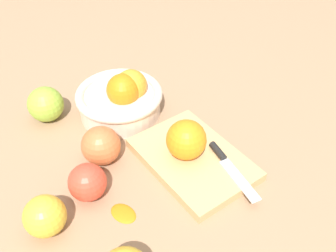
# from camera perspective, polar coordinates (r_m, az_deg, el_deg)

# --- Properties ---
(ground_plane) EXTENTS (2.40, 2.40, 0.00)m
(ground_plane) POSITION_cam_1_polar(r_m,az_deg,el_deg) (0.79, -6.05, -4.68)
(ground_plane) COLOR #997556
(bowl) EXTENTS (0.20, 0.20, 0.11)m
(bowl) POSITION_cam_1_polar(r_m,az_deg,el_deg) (0.87, -6.95, 4.14)
(bowl) COLOR beige
(bowl) RESTS_ON ground_plane
(cutting_board) EXTENTS (0.24, 0.17, 0.02)m
(cutting_board) POSITION_cam_1_polar(r_m,az_deg,el_deg) (0.77, 3.71, -4.95)
(cutting_board) COLOR tan
(cutting_board) RESTS_ON ground_plane
(orange_on_board) EXTENTS (0.08, 0.08, 0.08)m
(orange_on_board) POSITION_cam_1_polar(r_m,az_deg,el_deg) (0.74, 2.73, -2.05)
(orange_on_board) COLOR orange
(orange_on_board) RESTS_ON cutting_board
(knife) EXTENTS (0.16, 0.05, 0.01)m
(knife) POSITION_cam_1_polar(r_m,az_deg,el_deg) (0.75, 8.71, -5.44)
(knife) COLOR silver
(knife) RESTS_ON cutting_board
(apple_front_right) EXTENTS (0.07, 0.07, 0.07)m
(apple_front_right) POSITION_cam_1_polar(r_m,az_deg,el_deg) (0.68, -17.81, -12.61)
(apple_front_right) COLOR gold
(apple_front_right) RESTS_ON ground_plane
(apple_front_center) EXTENTS (0.08, 0.08, 0.08)m
(apple_front_center) POSITION_cam_1_polar(r_m,az_deg,el_deg) (0.76, -9.91, -2.87)
(apple_front_center) COLOR #CC6638
(apple_front_center) RESTS_ON ground_plane
(apple_front_left) EXTENTS (0.08, 0.08, 0.08)m
(apple_front_left) POSITION_cam_1_polar(r_m,az_deg,el_deg) (0.89, -17.70, 3.09)
(apple_front_left) COLOR #8EB738
(apple_front_left) RESTS_ON ground_plane
(apple_front_right_3) EXTENTS (0.07, 0.07, 0.07)m
(apple_front_right_3) POSITION_cam_1_polar(r_m,az_deg,el_deg) (0.71, -11.86, -8.17)
(apple_front_right_3) COLOR #D6422D
(apple_front_right_3) RESTS_ON ground_plane
(citrus_peel) EXTENTS (0.06, 0.05, 0.01)m
(citrus_peel) POSITION_cam_1_polar(r_m,az_deg,el_deg) (0.70, -6.65, -12.59)
(citrus_peel) COLOR orange
(citrus_peel) RESTS_ON ground_plane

